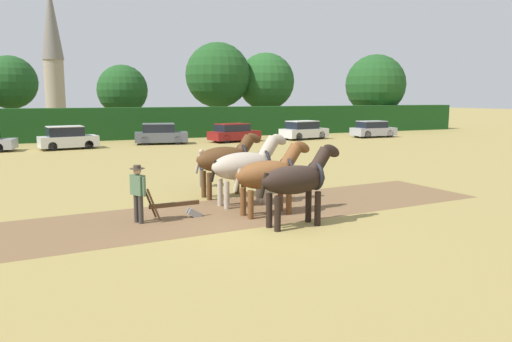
% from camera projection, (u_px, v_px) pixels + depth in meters
% --- Properties ---
extents(ground_plane, '(240.00, 240.00, 0.00)m').
position_uv_depth(ground_plane, '(276.00, 225.00, 14.18)').
color(ground_plane, '#998447').
extents(plowed_furrow_strip, '(23.50, 5.88, 0.01)m').
position_uv_depth(plowed_furrow_strip, '(148.00, 222.00, 14.51)').
color(plowed_furrow_strip, brown).
rests_on(plowed_furrow_strip, ground).
extents(hedgerow, '(71.95, 1.69, 2.70)m').
position_uv_depth(hedgerow, '(117.00, 124.00, 42.20)').
color(hedgerow, '#194719').
rests_on(hedgerow, ground).
extents(tree_center_left, '(4.53, 4.53, 7.10)m').
position_uv_depth(tree_center_left, '(10.00, 83.00, 42.55)').
color(tree_center_left, '#423323').
rests_on(tree_center_left, ground).
extents(tree_center, '(4.69, 4.69, 6.57)m').
position_uv_depth(tree_center, '(122.00, 90.00, 46.67)').
color(tree_center, '#423323').
rests_on(tree_center, ground).
extents(tree_center_right, '(6.62, 6.62, 9.10)m').
position_uv_depth(tree_center_right, '(218.00, 75.00, 50.92)').
color(tree_center_right, '#423323').
rests_on(tree_center_right, ground).
extents(tree_right, '(6.05, 6.05, 8.24)m').
position_uv_depth(tree_right, '(266.00, 82.00, 53.11)').
color(tree_right, '#423323').
rests_on(tree_right, ground).
extents(tree_far_right, '(6.71, 6.71, 8.30)m').
position_uv_depth(tree_far_right, '(376.00, 85.00, 55.99)').
color(tree_far_right, '#423323').
rests_on(tree_far_right, ground).
extents(church_spire, '(3.01, 3.01, 19.58)m').
position_uv_depth(church_spire, '(53.00, 50.00, 70.90)').
color(church_spire, gray).
rests_on(church_spire, ground).
extents(draft_horse_lead_left, '(2.71, 1.00, 2.35)m').
position_uv_depth(draft_horse_lead_left, '(297.00, 180.00, 13.91)').
color(draft_horse_lead_left, black).
rests_on(draft_horse_lead_left, ground).
extents(draft_horse_lead_right, '(2.76, 1.08, 2.32)m').
position_uv_depth(draft_horse_lead_right, '(269.00, 174.00, 15.30)').
color(draft_horse_lead_right, brown).
rests_on(draft_horse_lead_right, ground).
extents(draft_horse_trail_left, '(2.95, 1.14, 2.44)m').
position_uv_depth(draft_horse_trail_left, '(246.00, 165.00, 16.68)').
color(draft_horse_trail_left, '#B2A38E').
rests_on(draft_horse_trail_left, ground).
extents(draft_horse_trail_right, '(2.72, 1.13, 2.37)m').
position_uv_depth(draft_horse_trail_right, '(226.00, 159.00, 18.05)').
color(draft_horse_trail_right, '#513319').
rests_on(draft_horse_trail_right, ground).
extents(plow, '(1.77, 0.49, 1.13)m').
position_uv_depth(plow, '(179.00, 208.00, 14.90)').
color(plow, '#4C331E').
rests_on(plow, ground).
extents(farmer_at_plow, '(0.42, 0.60, 1.69)m').
position_uv_depth(farmer_at_plow, '(138.00, 189.00, 14.30)').
color(farmer_at_plow, '#38332D').
rests_on(farmer_at_plow, ground).
extents(farmer_beside_team, '(0.28, 0.62, 1.55)m').
position_uv_depth(farmer_beside_team, '(202.00, 165.00, 20.07)').
color(farmer_beside_team, '#4C4C4C').
rests_on(farmer_beside_team, ground).
extents(parked_car_center, '(4.06, 2.27, 1.61)m').
position_uv_depth(parked_car_center, '(67.00, 138.00, 34.61)').
color(parked_car_center, silver).
rests_on(parked_car_center, ground).
extents(parked_car_center_right, '(4.23, 2.53, 1.59)m').
position_uv_depth(parked_car_center_right, '(160.00, 134.00, 38.28)').
color(parked_car_center_right, '#565B66').
rests_on(parked_car_center_right, ground).
extents(parked_car_right, '(4.38, 2.62, 1.48)m').
position_uv_depth(parked_car_right, '(234.00, 133.00, 40.26)').
color(parked_car_right, maroon).
rests_on(parked_car_right, ground).
extents(parked_car_far_right, '(4.35, 2.58, 1.58)m').
position_uv_depth(parked_car_far_right, '(303.00, 130.00, 42.55)').
color(parked_car_far_right, silver).
rests_on(parked_car_far_right, ground).
extents(parked_car_end_right, '(3.89, 1.85, 1.47)m').
position_uv_depth(parked_car_end_right, '(373.00, 129.00, 44.68)').
color(parked_car_end_right, '#A8A8B2').
rests_on(parked_car_end_right, ground).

